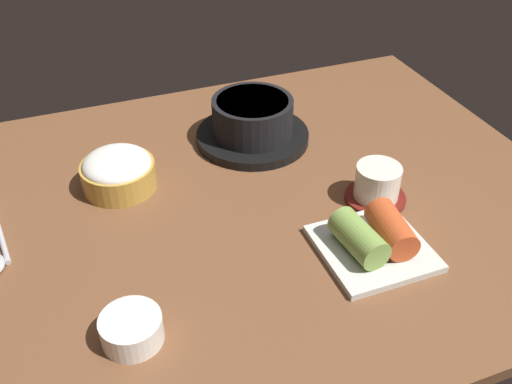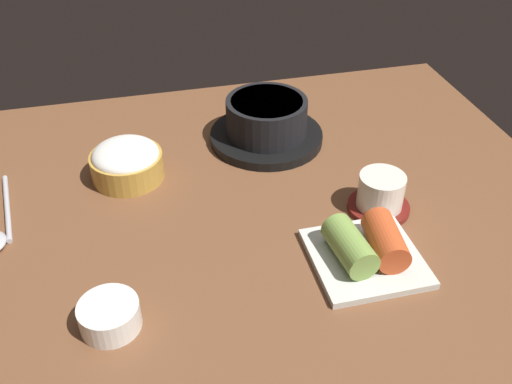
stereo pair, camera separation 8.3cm
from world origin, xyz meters
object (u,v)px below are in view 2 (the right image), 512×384
at_px(stone_pot, 266,123).
at_px(side_bowl_near, 109,315).
at_px(kimchi_plate, 367,249).
at_px(rice_bowl, 126,161).
at_px(tea_cup_with_saucer, 380,194).

bearing_deg(stone_pot, side_bowl_near, -128.42).
relative_size(stone_pot, kimchi_plate, 1.37).
relative_size(stone_pot, side_bowl_near, 2.71).
relative_size(rice_bowl, tea_cup_with_saucer, 1.24).
xyz_separation_m(rice_bowl, tea_cup_with_saucer, (0.35, -0.17, -0.00)).
height_order(stone_pot, tea_cup_with_saucer, stone_pot).
bearing_deg(kimchi_plate, stone_pot, 99.01).
distance_m(kimchi_plate, side_bowl_near, 0.33).
xyz_separation_m(stone_pot, rice_bowl, (-0.24, -0.05, -0.01)).
bearing_deg(rice_bowl, side_bowl_near, -97.64).
bearing_deg(rice_bowl, stone_pot, 12.61).
distance_m(rice_bowl, tea_cup_with_saucer, 0.39).
bearing_deg(tea_cup_with_saucer, kimchi_plate, -122.00).
bearing_deg(kimchi_plate, rice_bowl, 137.30).
distance_m(tea_cup_with_saucer, kimchi_plate, 0.11).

